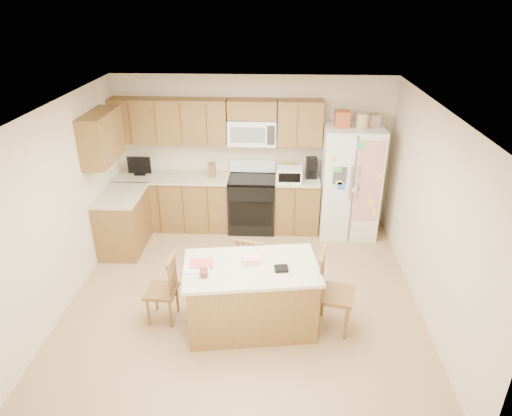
# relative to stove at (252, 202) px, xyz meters

# --- Properties ---
(ground) EXTENTS (4.50, 4.50, 0.00)m
(ground) POSITION_rel_stove_xyz_m (0.00, -1.94, -0.47)
(ground) COLOR #9F7F4B
(ground) RESTS_ON ground
(room_shell) EXTENTS (4.60, 4.60, 2.52)m
(room_shell) POSITION_rel_stove_xyz_m (0.00, -1.94, 0.97)
(room_shell) COLOR beige
(room_shell) RESTS_ON ground
(cabinetry) EXTENTS (3.36, 1.56, 2.15)m
(cabinetry) POSITION_rel_stove_xyz_m (-0.98, -0.15, 0.44)
(cabinetry) COLOR olive
(cabinetry) RESTS_ON ground
(stove) EXTENTS (0.76, 0.65, 1.13)m
(stove) POSITION_rel_stove_xyz_m (0.00, 0.00, 0.00)
(stove) COLOR black
(stove) RESTS_ON ground
(refrigerator) EXTENTS (0.90, 0.79, 2.04)m
(refrigerator) POSITION_rel_stove_xyz_m (1.57, -0.06, 0.45)
(refrigerator) COLOR white
(refrigerator) RESTS_ON ground
(island) EXTENTS (1.64, 1.10, 0.93)m
(island) POSITION_rel_stove_xyz_m (0.13, -2.51, -0.05)
(island) COLOR olive
(island) RESTS_ON ground
(windsor_chair_left) EXTENTS (0.38, 0.40, 0.88)m
(windsor_chair_left) POSITION_rel_stove_xyz_m (-0.93, -2.44, -0.06)
(windsor_chair_left) COLOR olive
(windsor_chair_left) RESTS_ON ground
(windsor_chair_back) EXTENTS (0.45, 0.43, 0.87)m
(windsor_chair_back) POSITION_rel_stove_xyz_m (0.09, -1.88, -0.06)
(windsor_chair_back) COLOR olive
(windsor_chair_back) RESTS_ON ground
(windsor_chair_right) EXTENTS (0.51, 0.52, 1.02)m
(windsor_chair_right) POSITION_rel_stove_xyz_m (1.09, -2.49, 0.01)
(windsor_chair_right) COLOR olive
(windsor_chair_right) RESTS_ON ground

